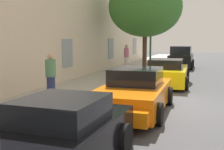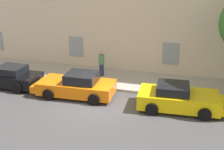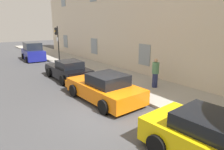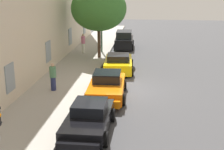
% 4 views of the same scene
% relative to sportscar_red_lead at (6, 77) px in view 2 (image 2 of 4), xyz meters
% --- Properties ---
extents(ground_plane, '(80.00, 80.00, 0.00)m').
position_rel_sportscar_red_lead_xyz_m(ground_plane, '(6.30, -1.11, -0.58)').
color(ground_plane, '#444447').
extents(sidewalk, '(60.00, 3.68, 0.14)m').
position_rel_sportscar_red_lead_xyz_m(sidewalk, '(6.30, 2.90, -0.51)').
color(sidewalk, '#A8A399').
rests_on(sidewalk, ground).
extents(sportscar_red_lead, '(4.50, 2.09, 1.32)m').
position_rel_sportscar_red_lead_xyz_m(sportscar_red_lead, '(0.00, 0.00, 0.00)').
color(sportscar_red_lead, black).
rests_on(sportscar_red_lead, ground).
extents(sportscar_yellow_flank, '(4.79, 2.34, 1.41)m').
position_rel_sportscar_red_lead_xyz_m(sportscar_yellow_flank, '(4.79, -0.21, 0.03)').
color(sportscar_yellow_flank, orange).
rests_on(sportscar_yellow_flank, ground).
extents(sportscar_white_middle, '(4.60, 2.43, 1.36)m').
position_rel_sportscar_red_lead_xyz_m(sportscar_white_middle, '(10.87, -0.34, 0.02)').
color(sportscar_white_middle, yellow).
rests_on(sportscar_white_middle, ground).
extents(pedestrian_admiring, '(0.51, 0.51, 1.70)m').
position_rel_sportscar_red_lead_xyz_m(pedestrian_admiring, '(5.34, 3.12, 0.42)').
color(pedestrian_admiring, navy).
rests_on(pedestrian_admiring, sidewalk).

